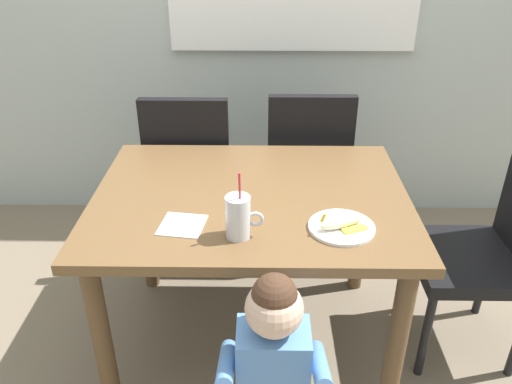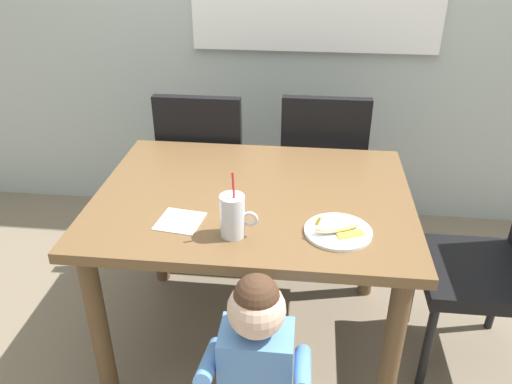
{
  "view_description": "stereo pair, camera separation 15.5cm",
  "coord_description": "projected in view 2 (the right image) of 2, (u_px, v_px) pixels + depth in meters",
  "views": [
    {
      "loc": [
        0.04,
        -1.72,
        1.71
      ],
      "look_at": [
        0.02,
        -0.09,
        0.82
      ],
      "focal_mm": 35.77,
      "sensor_mm": 36.0,
      "label": 1
    },
    {
      "loc": [
        0.2,
        -1.71,
        1.71
      ],
      "look_at": [
        0.02,
        -0.09,
        0.82
      ],
      "focal_mm": 35.77,
      "sensor_mm": 36.0,
      "label": 2
    }
  ],
  "objects": [
    {
      "name": "dining_chair_right",
      "position": [
        322.0,
        168.0,
        2.65
      ],
      "size": [
        0.44,
        0.45,
        0.96
      ],
      "rotation": [
        0.0,
        0.0,
        3.14
      ],
      "color": "black",
      "rests_on": "ground"
    },
    {
      "name": "ground_plane",
      "position": [
        254.0,
        338.0,
        2.34
      ],
      "size": [
        24.0,
        24.0,
        0.0
      ],
      "primitive_type": "plane",
      "color": "#7A6B56"
    },
    {
      "name": "dining_chair_left",
      "position": [
        205.0,
        167.0,
        2.67
      ],
      "size": [
        0.44,
        0.45,
        0.96
      ],
      "rotation": [
        0.0,
        0.0,
        3.14
      ],
      "color": "black",
      "rests_on": "ground"
    },
    {
      "name": "peeled_banana",
      "position": [
        339.0,
        226.0,
        1.71
      ],
      "size": [
        0.18,
        0.13,
        0.07
      ],
      "rotation": [
        0.0,
        0.0,
        0.41
      ],
      "color": "#F4EAC6",
      "rests_on": "snack_plate"
    },
    {
      "name": "toddler_standing",
      "position": [
        256.0,
        360.0,
        1.54
      ],
      "size": [
        0.33,
        0.24,
        0.84
      ],
      "color": "#3F4760",
      "rests_on": "ground"
    },
    {
      "name": "paper_napkin",
      "position": [
        180.0,
        221.0,
        1.79
      ],
      "size": [
        0.17,
        0.17,
        0.0
      ],
      "primitive_type": "cube",
      "rotation": [
        0.0,
        0.0,
        -0.14
      ],
      "color": "white",
      "rests_on": "dining_table"
    },
    {
      "name": "milk_cup",
      "position": [
        233.0,
        218.0,
        1.69
      ],
      "size": [
        0.13,
        0.08,
        0.25
      ],
      "color": "silver",
      "rests_on": "dining_table"
    },
    {
      "name": "snack_plate",
      "position": [
        338.0,
        232.0,
        1.73
      ],
      "size": [
        0.23,
        0.23,
        0.01
      ],
      "primitive_type": "cylinder",
      "color": "white",
      "rests_on": "dining_table"
    },
    {
      "name": "dining_chair_far",
      "position": [
        504.0,
        255.0,
        1.98
      ],
      "size": [
        0.44,
        0.44,
        0.96
      ],
      "rotation": [
        0.0,
        0.0,
        -1.57
      ],
      "color": "black",
      "rests_on": "ground"
    },
    {
      "name": "dining_table",
      "position": [
        253.0,
        218.0,
        2.02
      ],
      "size": [
        1.22,
        0.93,
        0.76
      ],
      "color": "brown",
      "rests_on": "ground"
    }
  ]
}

